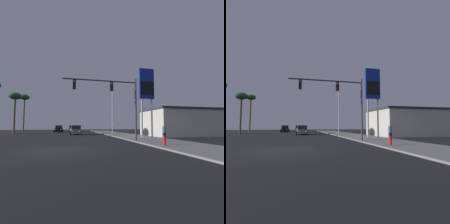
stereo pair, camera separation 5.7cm
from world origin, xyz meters
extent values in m
plane|color=black|center=(0.00, 0.00, 0.00)|extent=(120.00, 120.00, 0.00)
cube|color=gray|center=(9.50, 10.00, 0.06)|extent=(5.00, 60.00, 0.12)
cube|color=beige|center=(18.00, 12.61, 2.00)|extent=(10.00, 8.00, 4.00)
cube|color=#2D2D33|center=(18.00, 12.61, 4.15)|extent=(10.30, 8.30, 0.30)
cube|color=black|center=(-1.75, 33.13, 0.58)|extent=(1.91, 4.25, 0.80)
cube|color=black|center=(-1.75, 33.28, 1.33)|extent=(1.65, 2.04, 0.70)
cylinder|color=black|center=(-2.65, 31.83, 0.32)|extent=(0.24, 0.64, 0.64)
cylinder|color=black|center=(-0.85, 31.83, 0.32)|extent=(0.24, 0.64, 0.64)
cylinder|color=black|center=(-2.65, 34.43, 0.32)|extent=(0.24, 0.64, 0.64)
cylinder|color=black|center=(-0.85, 34.43, 0.32)|extent=(0.24, 0.64, 0.64)
sphere|color=#F2EACC|center=(-2.31, 31.01, 0.63)|extent=(0.18, 0.18, 0.18)
sphere|color=#F2EACC|center=(-1.19, 31.01, 0.63)|extent=(0.18, 0.18, 0.18)
cube|color=slate|center=(1.93, 20.15, 0.58)|extent=(1.95, 4.26, 0.80)
cube|color=black|center=(1.93, 20.30, 1.33)|extent=(1.67, 2.06, 0.70)
cylinder|color=black|center=(1.03, 18.85, 0.32)|extent=(0.24, 0.64, 0.64)
cylinder|color=black|center=(2.83, 18.85, 0.32)|extent=(0.24, 0.64, 0.64)
cylinder|color=black|center=(1.03, 21.45, 0.32)|extent=(0.24, 0.64, 0.64)
cylinder|color=black|center=(2.83, 21.45, 0.32)|extent=(0.24, 0.64, 0.64)
sphere|color=#F2EACC|center=(1.37, 18.03, 0.63)|extent=(0.18, 0.18, 0.18)
sphere|color=#F2EACC|center=(2.49, 18.03, 0.63)|extent=(0.18, 0.18, 0.18)
cube|color=tan|center=(1.62, 33.38, 0.58)|extent=(1.89, 4.24, 0.80)
cube|color=black|center=(1.62, 33.53, 1.33)|extent=(1.64, 2.03, 0.70)
cylinder|color=black|center=(0.72, 32.08, 0.32)|extent=(0.24, 0.64, 0.64)
cylinder|color=black|center=(2.52, 32.08, 0.32)|extent=(0.24, 0.64, 0.64)
cylinder|color=black|center=(0.72, 34.69, 0.32)|extent=(0.24, 0.64, 0.64)
cylinder|color=black|center=(2.52, 34.69, 0.32)|extent=(0.24, 0.64, 0.64)
sphere|color=#F2EACC|center=(1.06, 31.26, 0.63)|extent=(0.18, 0.18, 0.18)
sphere|color=#F2EACC|center=(2.18, 31.26, 0.63)|extent=(0.18, 0.18, 0.18)
cylinder|color=#38383D|center=(7.50, 4.78, 3.37)|extent=(0.20, 0.20, 6.50)
cylinder|color=#38383D|center=(3.73, 4.78, 6.22)|extent=(7.54, 0.14, 0.14)
cube|color=black|center=(4.86, 4.78, 5.67)|extent=(0.30, 0.24, 0.90)
sphere|color=red|center=(4.86, 4.64, 5.94)|extent=(0.20, 0.20, 0.20)
cube|color=black|center=(1.09, 4.78, 5.67)|extent=(0.30, 0.24, 0.90)
sphere|color=red|center=(1.09, 4.64, 5.94)|extent=(0.20, 0.20, 0.20)
cylinder|color=#99999E|center=(8.40, 18.48, 4.62)|extent=(0.18, 0.18, 9.00)
cylinder|color=#99999E|center=(7.70, 18.48, 8.97)|extent=(1.40, 0.10, 0.10)
ellipsoid|color=silver|center=(7.00, 18.48, 8.92)|extent=(0.50, 0.24, 0.20)
cylinder|color=#99999E|center=(9.77, 8.39, 2.62)|extent=(0.20, 0.20, 5.00)
cylinder|color=#99999E|center=(11.17, 8.39, 2.62)|extent=(0.20, 0.20, 5.00)
cube|color=navy|center=(10.47, 8.39, 7.12)|extent=(2.00, 0.40, 4.00)
cube|color=black|center=(10.47, 8.18, 6.52)|extent=(1.80, 0.03, 1.80)
cylinder|color=red|center=(7.95, -0.04, 0.42)|extent=(0.24, 0.24, 0.60)
sphere|color=red|center=(7.95, -0.04, 0.78)|extent=(0.20, 0.20, 0.20)
cylinder|color=red|center=(7.95, -0.21, 0.45)|extent=(0.08, 0.10, 0.08)
cylinder|color=#23232D|center=(9.25, 2.32, 0.54)|extent=(0.16, 0.16, 0.85)
cylinder|color=#23232D|center=(9.43, 2.32, 0.54)|extent=(0.16, 0.16, 0.85)
cylinder|color=#334C99|center=(9.34, 2.32, 1.27)|extent=(0.32, 0.32, 0.60)
sphere|color=tan|center=(9.34, 2.32, 1.68)|extent=(0.22, 0.22, 0.22)
cylinder|color=brown|center=(-9.41, 24.00, 3.39)|extent=(0.36, 0.36, 6.78)
ellipsoid|color=#1E5123|center=(-9.41, 24.00, 7.26)|extent=(2.40, 2.40, 1.32)
cylinder|color=brown|center=(-10.08, 34.00, 4.06)|extent=(0.36, 0.36, 8.12)
ellipsoid|color=#1E5123|center=(-10.08, 34.00, 8.60)|extent=(2.40, 2.40, 1.32)
camera|label=1|loc=(0.63, -12.47, 1.66)|focal=28.00mm
camera|label=2|loc=(0.69, -12.48, 1.66)|focal=28.00mm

